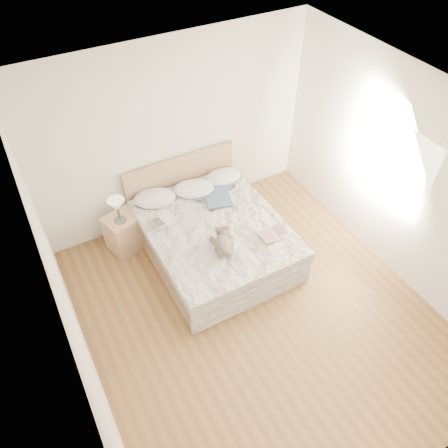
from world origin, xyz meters
The scene contains 17 objects.
floor centered at (0.00, 0.00, 0.00)m, with size 4.00×4.50×0.00m, color brown.
ceiling centered at (0.00, 0.00, 2.70)m, with size 4.00×4.50×0.00m, color white.
wall_back centered at (0.00, 2.25, 1.35)m, with size 4.00×0.02×2.70m, color white.
wall_front centered at (0.00, -2.25, 1.35)m, with size 4.00×0.02×2.70m, color white.
wall_left centered at (-2.00, 0.00, 1.35)m, with size 0.02×4.50×2.70m, color white.
wall_right centered at (2.00, 0.00, 1.35)m, with size 0.02×4.50×2.70m, color white.
window centered at (1.99, 0.30, 1.45)m, with size 0.02×1.30×1.10m, color white.
bed centered at (0.00, 1.19, 0.31)m, with size 1.72×2.14×1.00m.
nightstand centered at (-1.04, 1.87, 0.28)m, with size 0.45×0.40×0.56m, color tan.
table_lamp centered at (-1.06, 1.84, 0.82)m, with size 0.24×0.24×0.37m.
pillow_left centered at (-0.51, 1.95, 0.64)m, with size 0.58×0.41×0.18m, color white.
pillow_middle centered at (0.06, 1.87, 0.64)m, with size 0.58×0.41×0.17m, color white.
pillow_right centered at (0.56, 1.91, 0.64)m, with size 0.53×0.37×0.16m, color white.
blouse centered at (0.29, 1.58, 0.63)m, with size 0.54×0.57×0.02m, color navy, non-canonical shape.
photo_book centered at (-0.57, 1.48, 0.63)m, with size 0.32×0.22×0.02m, color white.
childrens_book centered at (0.57, 0.59, 0.63)m, with size 0.37×0.25×0.02m, color #FEF2C9.
teddy_bear centered at (-0.14, 0.66, 0.65)m, with size 0.27×0.38×0.20m, color #64584D, non-canonical shape.
Camera 1 is at (-1.87, -2.54, 4.63)m, focal length 35.00 mm.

